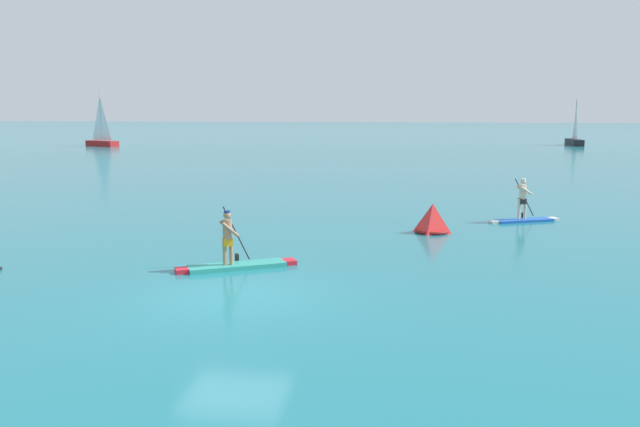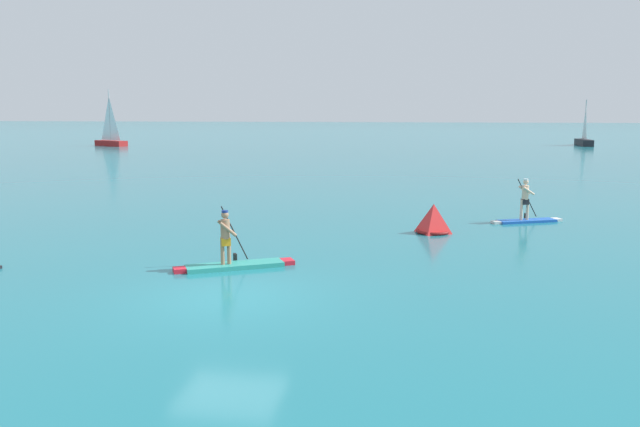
{
  "view_description": "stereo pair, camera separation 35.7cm",
  "coord_description": "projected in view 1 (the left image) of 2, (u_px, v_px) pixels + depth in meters",
  "views": [
    {
      "loc": [
        4.12,
        -14.34,
        4.42
      ],
      "look_at": [
        1.08,
        7.06,
        0.93
      ],
      "focal_mm": 36.07,
      "sensor_mm": 36.0,
      "label": 1
    },
    {
      "loc": [
        4.48,
        -14.29,
        4.42
      ],
      "look_at": [
        1.08,
        7.06,
        0.93
      ],
      "focal_mm": 36.07,
      "sensor_mm": 36.0,
      "label": 2
    }
  ],
  "objects": [
    {
      "name": "paddleboarder_far_right",
      "position": [
        524.0,
        211.0,
        25.65
      ],
      "size": [
        2.91,
        1.55,
        1.78
      ],
      "rotation": [
        0.0,
        0.0,
        0.41
      ],
      "color": "blue",
      "rests_on": "ground"
    },
    {
      "name": "ground",
      "position": [
        233.0,
        298.0,
        15.29
      ],
      "size": [
        440.0,
        440.0,
        0.0
      ],
      "primitive_type": "plane",
      "color": "#1E727F"
    },
    {
      "name": "race_marker_buoy",
      "position": [
        432.0,
        220.0,
        23.36
      ],
      "size": [
        1.26,
        1.26,
        1.06
      ],
      "color": "red",
      "rests_on": "ground"
    },
    {
      "name": "paddleboarder_mid_center",
      "position": [
        235.0,
        258.0,
        18.08
      ],
      "size": [
        3.23,
        2.0,
        1.73
      ],
      "rotation": [
        0.0,
        0.0,
        0.49
      ],
      "color": "teal",
      "rests_on": "ground"
    },
    {
      "name": "sailboat_left_horizon",
      "position": [
        102.0,
        139.0,
        78.75
      ],
      "size": [
        4.9,
        3.34,
        6.89
      ],
      "rotation": [
        0.0,
        0.0,
        5.82
      ],
      "color": "#A51E1E",
      "rests_on": "ground"
    },
    {
      "name": "sailboat_right_horizon",
      "position": [
        574.0,
        139.0,
        80.76
      ],
      "size": [
        1.38,
        5.33,
        5.67
      ],
      "rotation": [
        0.0,
        0.0,
        1.55
      ],
      "color": "black",
      "rests_on": "ground"
    }
  ]
}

